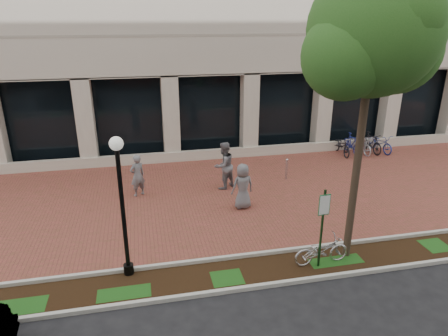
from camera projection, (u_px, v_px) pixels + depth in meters
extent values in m
plane|color=black|center=(233.00, 195.00, 16.26)|extent=(120.00, 120.00, 0.00)
cube|color=brown|center=(233.00, 194.00, 16.26)|extent=(40.00, 9.00, 0.01)
cube|color=black|center=(275.00, 269.00, 11.46)|extent=(40.00, 1.50, 0.01)
cube|color=#B9B8AF|center=(267.00, 253.00, 12.12)|extent=(40.00, 0.12, 0.12)
cube|color=#B9B8AF|center=(284.00, 283.00, 10.75)|extent=(40.00, 0.12, 0.12)
cube|color=black|center=(208.00, 114.00, 20.64)|extent=(40.00, 0.15, 4.20)
cube|color=beige|center=(213.00, 154.00, 20.28)|extent=(40.00, 0.25, 0.50)
cube|color=beige|center=(211.00, 117.00, 20.00)|extent=(0.80, 0.80, 4.20)
cube|color=#133616|center=(322.00, 229.00, 11.14)|extent=(0.05, 0.05, 2.43)
cube|color=#1A6B39|center=(324.00, 205.00, 10.84)|extent=(0.34, 0.02, 0.62)
cube|color=white|center=(325.00, 205.00, 10.83)|extent=(0.30, 0.01, 0.56)
cylinder|color=black|center=(129.00, 269.00, 11.19)|extent=(0.28, 0.28, 0.30)
cylinder|color=black|center=(123.00, 215.00, 10.59)|extent=(0.12, 0.12, 3.69)
sphere|color=silver|center=(116.00, 144.00, 9.89)|extent=(0.36, 0.36, 0.36)
cylinder|color=#443527|center=(355.00, 182.00, 11.28)|extent=(0.22, 0.22, 4.80)
sphere|color=#1E5119|center=(374.00, 30.00, 9.84)|extent=(3.34, 3.34, 3.34)
sphere|color=#1E5119|center=(396.00, 50.00, 10.51)|extent=(2.34, 2.34, 2.34)
sphere|color=#1E5119|center=(345.00, 56.00, 9.66)|extent=(2.17, 2.17, 2.17)
imported|color=silver|center=(321.00, 250.00, 11.56)|extent=(1.70, 0.65, 0.88)
imported|color=slate|center=(137.00, 176.00, 15.89)|extent=(0.75, 0.66, 1.72)
imported|color=slate|center=(224.00, 166.00, 16.55)|extent=(1.23, 1.16, 2.01)
imported|color=slate|center=(243.00, 186.00, 14.85)|extent=(0.94, 0.70, 1.74)
cylinder|color=#B9B8BD|center=(286.00, 170.00, 17.64)|extent=(0.11, 0.11, 0.87)
sphere|color=#B9B8BD|center=(287.00, 160.00, 17.47)|extent=(0.12, 0.12, 0.12)
imported|color=black|center=(342.00, 145.00, 20.86)|extent=(0.76, 1.89, 0.97)
imported|color=navy|center=(352.00, 144.00, 20.95)|extent=(0.53, 1.80, 1.08)
imported|color=#B4B3B8|center=(361.00, 144.00, 21.08)|extent=(0.72, 1.88, 0.97)
imported|color=black|center=(371.00, 143.00, 21.17)|extent=(0.67, 1.84, 1.08)
imported|color=navy|center=(380.00, 143.00, 21.30)|extent=(0.91, 1.93, 0.97)
cylinder|color=#B9B8BD|center=(361.00, 146.00, 21.11)|extent=(0.04, 0.04, 0.80)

